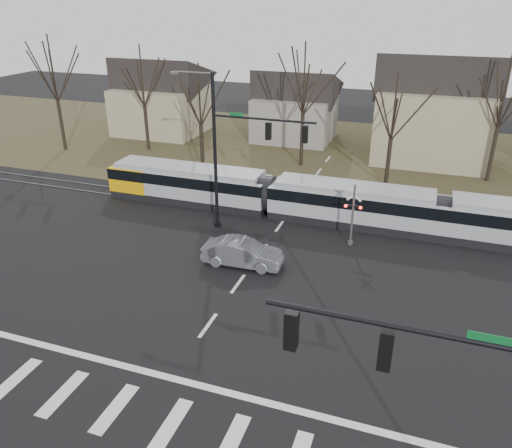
% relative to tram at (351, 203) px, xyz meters
% --- Properties ---
extents(ground, '(140.00, 140.00, 0.00)m').
position_rel_tram_xyz_m(ground, '(-4.38, -16.00, -1.51)').
color(ground, black).
extents(grass_verge, '(140.00, 28.00, 0.01)m').
position_rel_tram_xyz_m(grass_verge, '(-4.38, 16.00, -1.51)').
color(grass_verge, '#38331E').
rests_on(grass_verge, ground).
extents(crosswalk, '(27.00, 2.60, 0.01)m').
position_rel_tram_xyz_m(crosswalk, '(-4.38, -20.00, -1.51)').
color(crosswalk, silver).
rests_on(crosswalk, ground).
extents(stop_line, '(28.00, 0.35, 0.01)m').
position_rel_tram_xyz_m(stop_line, '(-4.38, -17.80, -1.51)').
color(stop_line, silver).
rests_on(stop_line, ground).
extents(lane_dashes, '(0.18, 30.00, 0.01)m').
position_rel_tram_xyz_m(lane_dashes, '(-4.38, -0.00, -1.51)').
color(lane_dashes, silver).
rests_on(lane_dashes, ground).
extents(rail_pair, '(90.00, 1.52, 0.06)m').
position_rel_tram_xyz_m(rail_pair, '(-4.38, -0.20, -1.48)').
color(rail_pair, '#59595E').
rests_on(rail_pair, ground).
extents(tram, '(36.59, 2.72, 2.77)m').
position_rel_tram_xyz_m(tram, '(0.00, 0.00, 0.00)').
color(tram, gray).
rests_on(tram, ground).
extents(sedan, '(2.16, 4.86, 1.54)m').
position_rel_tram_xyz_m(sedan, '(-4.90, -7.91, -0.74)').
color(sedan, '#56585E').
rests_on(sedan, ground).
extents(signal_pole_near_right, '(6.72, 0.44, 8.00)m').
position_rel_tram_xyz_m(signal_pole_near_right, '(5.73, -22.00, 3.65)').
color(signal_pole_near_right, black).
rests_on(signal_pole_near_right, ground).
extents(signal_pole_far, '(9.28, 0.44, 10.20)m').
position_rel_tram_xyz_m(signal_pole_far, '(-6.79, -3.50, 4.19)').
color(signal_pole_far, black).
rests_on(signal_pole_far, ground).
extents(rail_crossing_signal, '(1.08, 0.36, 4.00)m').
position_rel_tram_xyz_m(rail_crossing_signal, '(0.62, -3.21, 0.37)').
color(rail_crossing_signal, '#59595B').
rests_on(rail_crossing_signal, ground).
extents(tree_row, '(59.20, 7.20, 10.00)m').
position_rel_tram_xyz_m(tree_row, '(-2.38, 10.00, 3.49)').
color(tree_row, black).
rests_on(tree_row, ground).
extents(house_a, '(9.72, 8.64, 8.60)m').
position_rel_tram_xyz_m(house_a, '(-24.38, 18.00, 2.95)').
color(house_a, gray).
rests_on(house_a, ground).
extents(house_b, '(8.64, 7.56, 7.65)m').
position_rel_tram_xyz_m(house_b, '(-9.38, 20.00, 2.46)').
color(house_b, gray).
rests_on(house_b, ground).
extents(house_c, '(10.80, 8.64, 10.10)m').
position_rel_tram_xyz_m(house_c, '(4.62, 17.00, 3.72)').
color(house_c, gray).
rests_on(house_c, ground).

